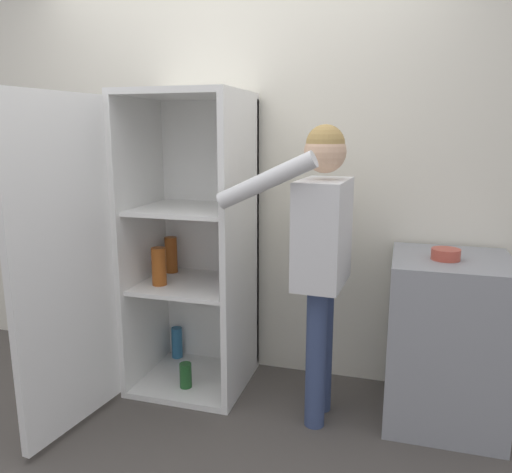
{
  "coord_description": "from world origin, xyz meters",
  "views": [
    {
      "loc": [
        1.01,
        -2.02,
        1.53
      ],
      "look_at": [
        0.23,
        0.62,
        0.95
      ],
      "focal_mm": 35.0,
      "sensor_mm": 36.0,
      "label": 1
    }
  ],
  "objects": [
    {
      "name": "person",
      "position": [
        0.63,
        0.45,
        0.99
      ],
      "size": [
        0.62,
        0.54,
        1.56
      ],
      "color": "#384770",
      "rests_on": "ground_plane"
    },
    {
      "name": "bowl",
      "position": [
        1.24,
        0.58,
        0.93
      ],
      "size": [
        0.14,
        0.14,
        0.06
      ],
      "color": "#B24738",
      "rests_on": "counter"
    },
    {
      "name": "refrigerator",
      "position": [
        -0.27,
        0.53,
        0.86
      ],
      "size": [
        0.79,
        1.27,
        1.75
      ],
      "color": "white",
      "rests_on": "ground_plane"
    },
    {
      "name": "wall_back",
      "position": [
        0.0,
        0.98,
        1.27
      ],
      "size": [
        7.0,
        0.06,
        2.55
      ],
      "color": "silver",
      "rests_on": "ground_plane"
    },
    {
      "name": "ground_plane",
      "position": [
        0.0,
        0.0,
        0.0
      ],
      "size": [
        12.0,
        12.0,
        0.0
      ],
      "primitive_type": "plane",
      "color": "#4C4742"
    },
    {
      "name": "counter",
      "position": [
        1.28,
        0.63,
        0.45
      ],
      "size": [
        0.59,
        0.6,
        0.9
      ],
      "color": "gray",
      "rests_on": "ground_plane"
    }
  ]
}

